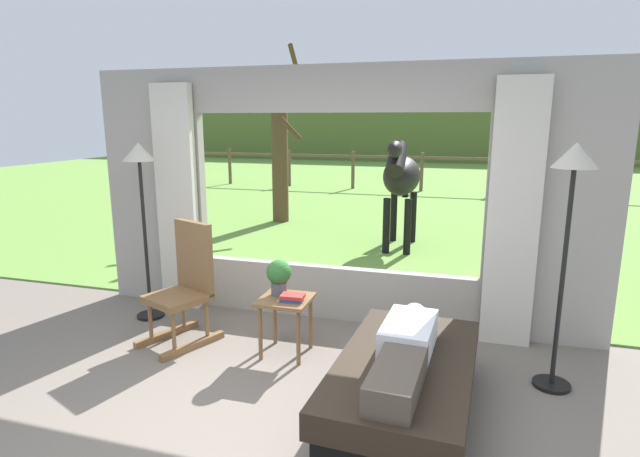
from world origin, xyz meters
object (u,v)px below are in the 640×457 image
Objects in this scene: pasture_tree at (279,143)px; rocking_chair at (186,284)px; side_table at (286,308)px; potted_plant at (279,275)px; book_stack at (292,298)px; floor_lamp_left at (141,178)px; horse at (401,177)px; recliner_sofa at (404,386)px; reclining_person at (405,349)px; floor_lamp_right at (572,193)px.

rocking_chair is at bearing -78.19° from pasture_tree.
side_table is 0.15× the size of pasture_tree.
potted_plant is 1.55× the size of book_stack.
pasture_tree is (-2.05, 5.41, 0.87)m from potted_plant.
horse is (2.13, 3.55, -0.31)m from floor_lamp_left.
recliner_sofa is 3.36× the size of side_table.
reclining_person is 4.75m from horse.
recliner_sofa is 0.96× the size of floor_lamp_left.
floor_lamp_left reaches higher than recliner_sofa.
floor_lamp_left is (-2.79, 1.11, 0.94)m from reclining_person.
recliner_sofa is at bearing -29.86° from book_stack.
pasture_tree reaches higher than book_stack.
recliner_sofa is 8.47× the size of book_stack.
pasture_tree is (-2.59, 1.52, 0.42)m from horse.
recliner_sofa is 1.48m from potted_plant.
floor_lamp_right is (1.06, 0.71, 1.30)m from recliner_sofa.
floor_lamp_right is at bearing 23.63° from rocking_chair.
rocking_chair is 3.50× the size of potted_plant.
horse is at bearing 101.27° from recliner_sofa.
book_stack is at bearing -34.70° from side_table.
potted_plant is 2.40m from floor_lamp_right.
rocking_chair is 2.15× the size of side_table.
rocking_chair is (-2.11, 0.68, 0.33)m from recliner_sofa.
floor_lamp_left is 5.09m from pasture_tree.
reclining_person is 0.79× the size of floor_lamp_left.
floor_lamp_right reaches higher than side_table.
recliner_sofa is 0.96× the size of horse.
reclining_person is at bearing 4.00° from rocking_chair.
horse is at bearing 84.67° from book_stack.
rocking_chair is 0.62× the size of horse.
floor_lamp_right is (3.85, -0.35, 0.05)m from floor_lamp_left.
floor_lamp_right reaches higher than reclining_person.
floor_lamp_right is at bearing -51.52° from pasture_tree.
horse is (-0.66, 4.61, 0.94)m from recliner_sofa.
floor_lamp_right reaches higher than horse.
reclining_person is at bearing -21.67° from floor_lamp_left.
book_stack is (-1.04, 0.59, 0.33)m from recliner_sofa.
pasture_tree is at bearing 121.02° from recliner_sofa.
potted_plant is at bearing 150.65° from reclining_person.
rocking_chair is 1.08m from book_stack.
side_table is 2.44m from floor_lamp_right.
floor_lamp_left reaches higher than reclining_person.
side_table is 0.29× the size of horse.
side_table is 0.16m from book_stack.
reclining_person is at bearing -32.45° from potted_plant.
rocking_chair is 0.33× the size of pasture_tree.
pasture_tree reaches higher than recliner_sofa.
horse reaches higher than rocking_chair.
potted_plant reaches higher than book_stack.
reclining_person is 4.49× the size of potted_plant.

